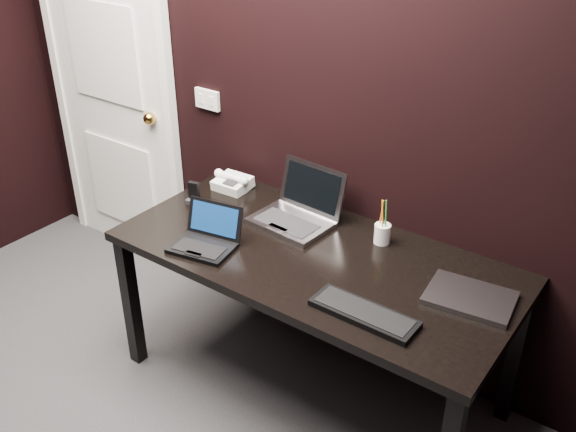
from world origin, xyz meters
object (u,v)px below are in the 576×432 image
Objects in this scene: netbook at (206,239)px; ext_keyboard at (364,313)px; desk at (313,269)px; silver_laptop at (297,213)px; closed_laptop at (470,298)px; mobile_phone at (194,195)px; door at (111,88)px; desk_phone at (232,182)px; pen_cup at (382,233)px.

netbook is 0.74× the size of ext_keyboard.
ext_keyboard is at bearing -1.37° from netbook.
silver_laptop reaches higher than desk.
mobile_phone is (-1.37, -0.03, 0.03)m from closed_laptop.
mobile_phone is (0.93, -0.33, -0.27)m from door.
closed_laptop is at bearing -7.94° from desk_phone.
netbook is 0.41m from mobile_phone.
closed_laptop is at bearing 49.14° from ext_keyboard.
ext_keyboard is at bearing -14.32° from mobile_phone.
desk is 0.46m from ext_keyboard.
desk_phone reaches higher than closed_laptop.
mobile_phone is at bearing 140.34° from netbook.
ext_keyboard is 3.79× the size of mobile_phone.
door is at bearing 167.18° from desk.
mobile_phone is at bearing -19.81° from door.
netbook is at bearing 178.63° from ext_keyboard.
netbook is (1.24, -0.60, -0.27)m from door.
netbook is 0.75m from pen_cup.
mobile_phone is 0.93m from pen_cup.
desk is (1.65, -0.38, -0.38)m from door.
closed_laptop is at bearing 1.45° from mobile_phone.
door reaches higher than pen_cup.
desk is at bearing -173.39° from closed_laptop.
mobile_phone is at bearing -167.24° from pen_cup.
netbook reaches higher than closed_laptop.
mobile_phone reaches higher than desk.
desk is 4.95× the size of closed_laptop.
desk is at bearing -21.32° from desk_phone.
desk is 0.66m from closed_laptop.
door reaches higher than mobile_phone.
desk_phone is at bearing 158.68° from desk.
silver_laptop is at bearing -170.61° from pen_cup.
ext_keyboard is 1.96× the size of pen_cup.
silver_laptop reaches higher than desk_phone.
desk_phone reaches higher than ext_keyboard.
desk is at bearing -3.25° from mobile_phone.
silver_laptop is at bearing 64.81° from netbook.
ext_keyboard is at bearing -32.30° from desk.
mobile_phone is (-0.06, -0.22, 0.00)m from desk_phone.
mobile_phone is 0.52× the size of pen_cup.
ext_keyboard is (2.03, -0.62, -0.29)m from door.
desk_phone is 0.85m from pen_cup.
ext_keyboard is (0.60, -0.42, -0.03)m from silver_laptop.
ext_keyboard is 1.14m from mobile_phone.
mobile_phone is at bearing -164.62° from silver_laptop.
desk_phone is at bearing -6.72° from door.
door is 2.34m from closed_laptop.
netbook is 0.44m from silver_laptop.
silver_laptop reaches higher than mobile_phone.
desk_phone is at bearing 75.51° from mobile_phone.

